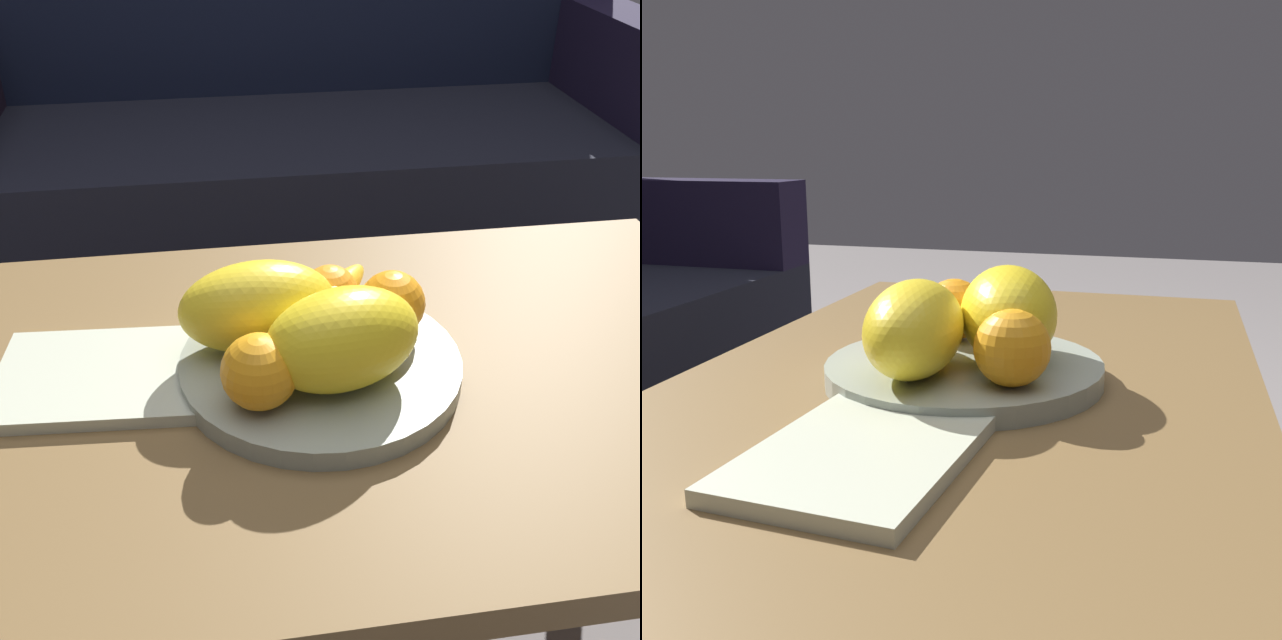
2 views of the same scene
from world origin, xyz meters
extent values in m
cube|color=brown|center=(0.00, 0.00, 0.41)|extent=(1.12, 0.70, 0.04)
cylinder|color=brown|center=(0.52, -0.31, 0.20)|extent=(0.05, 0.05, 0.39)
cylinder|color=brown|center=(0.52, 0.31, 0.20)|extent=(0.05, 0.05, 0.39)
cube|color=black|center=(0.86, 1.05, 0.51)|extent=(0.14, 0.70, 0.22)
cylinder|color=#96A090|center=(-0.03, 0.00, 0.45)|extent=(0.33, 0.33, 0.03)
ellipsoid|color=yellow|center=(-0.01, -0.05, 0.52)|extent=(0.20, 0.16, 0.11)
ellipsoid|color=yellow|center=(-0.10, 0.04, 0.51)|extent=(0.20, 0.13, 0.11)
sphere|color=orange|center=(-0.01, 0.08, 0.49)|extent=(0.07, 0.07, 0.07)
sphere|color=orange|center=(0.06, 0.04, 0.50)|extent=(0.08, 0.08, 0.08)
sphere|color=orange|center=(-0.11, -0.07, 0.50)|extent=(0.08, 0.08, 0.08)
ellipsoid|color=gold|center=(0.00, 0.07, 0.48)|extent=(0.15, 0.04, 0.03)
ellipsoid|color=yellow|center=(-0.01, 0.07, 0.48)|extent=(0.15, 0.04, 0.03)
ellipsoid|color=yellow|center=(0.00, 0.07, 0.50)|extent=(0.11, 0.14, 0.03)
cube|color=beige|center=(-0.28, 0.02, 0.44)|extent=(0.26, 0.20, 0.02)
camera|label=1|loc=(-0.14, -0.73, 0.98)|focal=43.08mm
camera|label=2|loc=(-0.86, -0.23, 0.71)|focal=41.89mm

